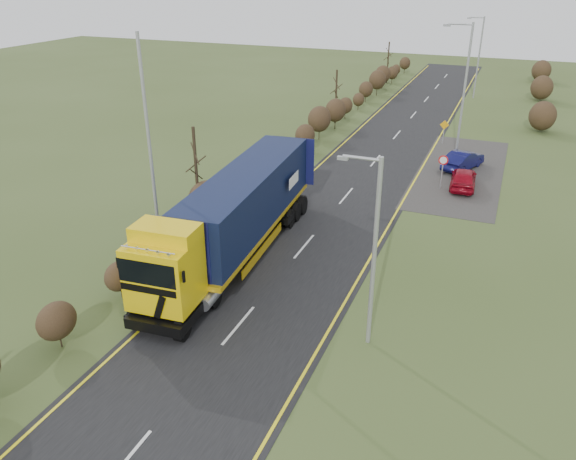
# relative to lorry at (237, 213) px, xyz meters

# --- Properties ---
(ground) EXTENTS (160.00, 160.00, 0.00)m
(ground) POSITION_rel_lorry_xyz_m (2.80, -1.60, -2.56)
(ground) COLOR #3B4C20
(ground) RESTS_ON ground
(road) EXTENTS (8.00, 120.00, 0.02)m
(road) POSITION_rel_lorry_xyz_m (2.80, 8.40, -2.55)
(road) COLOR black
(road) RESTS_ON ground
(layby) EXTENTS (6.00, 18.00, 0.02)m
(layby) POSITION_rel_lorry_xyz_m (9.30, 18.40, -2.54)
(layby) COLOR #33312D
(layby) RESTS_ON ground
(lane_markings) EXTENTS (7.52, 116.00, 0.01)m
(lane_markings) POSITION_rel_lorry_xyz_m (2.80, 8.10, -2.53)
(lane_markings) COLOR yellow
(lane_markings) RESTS_ON road
(hedgerow) EXTENTS (2.24, 102.04, 6.05)m
(hedgerow) POSITION_rel_lorry_xyz_m (-3.20, 6.30, -0.94)
(hedgerow) COLOR #302015
(hedgerow) RESTS_ON ground
(lorry) EXTENTS (3.69, 16.33, 4.51)m
(lorry) POSITION_rel_lorry_xyz_m (0.00, 0.00, 0.00)
(lorry) COLOR black
(lorry) RESTS_ON ground
(car_red_hatchback) EXTENTS (1.89, 4.20, 1.40)m
(car_red_hatchback) POSITION_rel_lorry_xyz_m (9.81, 14.91, -1.86)
(car_red_hatchback) COLOR maroon
(car_red_hatchback) RESTS_ON ground
(car_blue_sedan) EXTENTS (2.89, 4.50, 1.40)m
(car_blue_sedan) POSITION_rel_lorry_xyz_m (9.33, 18.96, -1.86)
(car_blue_sedan) COLOR #0B0C3C
(car_blue_sedan) RESTS_ON ground
(streetlight_near) EXTENTS (1.69, 0.18, 7.90)m
(streetlight_near) POSITION_rel_lorry_xyz_m (8.13, -4.62, 1.77)
(streetlight_near) COLOR #A0A3A6
(streetlight_near) RESTS_ON ground
(streetlight_mid) EXTENTS (2.17, 0.21, 10.25)m
(streetlight_mid) POSITION_rel_lorry_xyz_m (8.43, 21.27, 3.13)
(streetlight_mid) COLOR #A0A3A6
(streetlight_mid) RESTS_ON ground
(streetlight_far) EXTENTS (1.89, 0.18, 8.88)m
(streetlight_far) POSITION_rel_lorry_xyz_m (7.58, 45.16, 2.33)
(streetlight_far) COLOR #A0A3A6
(streetlight_far) RESTS_ON ground
(left_pole) EXTENTS (0.16, 0.16, 11.41)m
(left_pole) POSITION_rel_lorry_xyz_m (-3.23, -2.28, 3.15)
(left_pole) COLOR #A0A3A6
(left_pole) RESTS_ON ground
(speed_sign) EXTENTS (0.65, 0.10, 2.37)m
(speed_sign) POSITION_rel_lorry_xyz_m (8.40, 14.22, -0.90)
(speed_sign) COLOR #A0A3A6
(speed_sign) RESTS_ON ground
(warning_board) EXTENTS (0.78, 0.11, 2.04)m
(warning_board) POSITION_rel_lorry_xyz_m (7.00, 25.21, -1.30)
(warning_board) COLOR #A0A3A6
(warning_board) RESTS_ON ground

